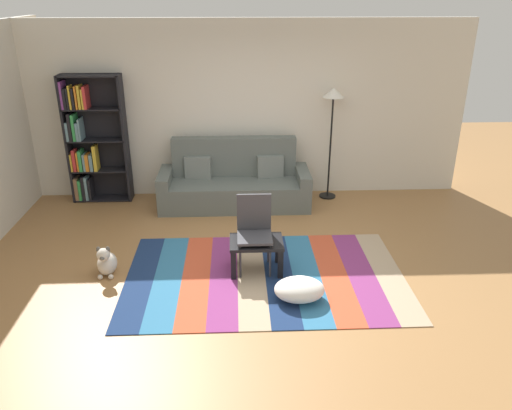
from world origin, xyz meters
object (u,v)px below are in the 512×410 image
(bookshelf, at_px, (89,141))
(folding_chair, at_px, (254,226))
(couch, at_px, (235,183))
(dog, at_px, (107,262))
(coffee_table, at_px, (256,247))
(standing_lamp, at_px, (333,107))
(pouf, at_px, (299,289))
(tv_remote, at_px, (259,243))

(bookshelf, distance_m, folding_chair, 3.31)
(bookshelf, bearing_deg, couch, -7.43)
(folding_chair, bearing_deg, dog, -123.46)
(coffee_table, distance_m, standing_lamp, 2.82)
(pouf, bearing_deg, couch, 104.27)
(bookshelf, xyz_separation_m, pouf, (2.87, -2.95, -0.82))
(coffee_table, relative_size, tv_remote, 4.10)
(pouf, bearing_deg, folding_chair, 121.91)
(bookshelf, height_order, standing_lamp, bookshelf)
(couch, distance_m, coffee_table, 2.05)
(dog, xyz_separation_m, folding_chair, (1.72, 0.10, 0.37))
(bookshelf, height_order, pouf, bookshelf)
(coffee_table, distance_m, tv_remote, 0.12)
(pouf, relative_size, folding_chair, 0.60)
(dog, relative_size, tv_remote, 2.65)
(dog, relative_size, standing_lamp, 0.23)
(couch, relative_size, tv_remote, 15.07)
(pouf, bearing_deg, tv_remote, 125.75)
(pouf, bearing_deg, standing_lamp, 74.21)
(bookshelf, distance_m, tv_remote, 3.48)
(coffee_table, bearing_deg, bookshelf, 136.47)
(folding_chair, bearing_deg, standing_lamp, 112.80)
(standing_lamp, bearing_deg, couch, -171.38)
(couch, height_order, folding_chair, couch)
(bookshelf, height_order, tv_remote, bookshelf)
(standing_lamp, bearing_deg, bookshelf, 179.07)
(bookshelf, xyz_separation_m, folding_chair, (2.42, -2.22, -0.42))
(couch, xyz_separation_m, pouf, (0.68, -2.66, -0.21))
(couch, xyz_separation_m, tv_remote, (0.27, -2.10, 0.07))
(pouf, xyz_separation_m, dog, (-2.17, 0.62, 0.03))
(coffee_table, height_order, folding_chair, folding_chair)
(dog, height_order, folding_chair, folding_chair)
(tv_remote, bearing_deg, folding_chair, 92.09)
(coffee_table, bearing_deg, pouf, -55.50)
(coffee_table, bearing_deg, tv_remote, -67.48)
(bookshelf, bearing_deg, dog, -73.21)
(pouf, xyz_separation_m, tv_remote, (-0.40, 0.56, 0.28))
(couch, bearing_deg, dog, -126.21)
(pouf, height_order, standing_lamp, standing_lamp)
(standing_lamp, bearing_deg, pouf, -105.79)
(couch, xyz_separation_m, standing_lamp, (1.49, 0.23, 1.11))
(standing_lamp, xyz_separation_m, folding_chair, (-1.27, -2.16, -0.92))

